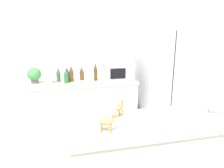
{
  "coord_description": "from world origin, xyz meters",
  "views": [
    {
      "loc": [
        -0.56,
        -0.95,
        1.69
      ],
      "look_at": [
        -0.02,
        1.39,
        1.08
      ],
      "focal_mm": 32.0,
      "sensor_mm": 36.0,
      "label": 1
    }
  ],
  "objects_px": {
    "refrigerator": "(163,78)",
    "back_bottle_6": "(58,75)",
    "paper_towel_roll": "(49,77)",
    "camel_figurine": "(107,121)",
    "back_bottle_3": "(66,76)",
    "back_bottle_5": "(93,75)",
    "microwave": "(118,71)",
    "camel_figurine_second": "(119,107)",
    "back_bottle_2": "(71,74)",
    "back_bottle_0": "(67,74)",
    "fruit_bowl": "(224,111)",
    "back_bottle_1": "(82,74)",
    "potted_plant": "(34,75)",
    "back_bottle_4": "(95,72)"
  },
  "relations": [
    {
      "from": "paper_towel_roll",
      "to": "camel_figurine",
      "type": "xyz_separation_m",
      "value": [
        0.54,
        -2.06,
        0.09
      ]
    },
    {
      "from": "back_bottle_6",
      "to": "camel_figurine_second",
      "type": "bearing_deg",
      "value": -74.3
    },
    {
      "from": "camel_figurine",
      "to": "back_bottle_4",
      "type": "bearing_deg",
      "value": 83.51
    },
    {
      "from": "back_bottle_5",
      "to": "potted_plant",
      "type": "bearing_deg",
      "value": 174.17
    },
    {
      "from": "paper_towel_roll",
      "to": "back_bottle_1",
      "type": "distance_m",
      "value": 0.56
    },
    {
      "from": "refrigerator",
      "to": "fruit_bowl",
      "type": "height_order",
      "value": "refrigerator"
    },
    {
      "from": "back_bottle_3",
      "to": "microwave",
      "type": "bearing_deg",
      "value": 5.43
    },
    {
      "from": "refrigerator",
      "to": "back_bottle_0",
      "type": "height_order",
      "value": "refrigerator"
    },
    {
      "from": "back_bottle_1",
      "to": "back_bottle_2",
      "type": "height_order",
      "value": "back_bottle_2"
    },
    {
      "from": "potted_plant",
      "to": "camel_figurine_second",
      "type": "relative_size",
      "value": 1.86
    },
    {
      "from": "back_bottle_3",
      "to": "camel_figurine",
      "type": "bearing_deg",
      "value": -82.86
    },
    {
      "from": "paper_towel_roll",
      "to": "back_bottle_0",
      "type": "relative_size",
      "value": 0.96
    },
    {
      "from": "back_bottle_6",
      "to": "camel_figurine_second",
      "type": "relative_size",
      "value": 1.76
    },
    {
      "from": "paper_towel_roll",
      "to": "camel_figurine",
      "type": "relative_size",
      "value": 1.59
    },
    {
      "from": "back_bottle_1",
      "to": "back_bottle_5",
      "type": "bearing_deg",
      "value": -43.07
    },
    {
      "from": "back_bottle_0",
      "to": "fruit_bowl",
      "type": "bearing_deg",
      "value": -58.85
    },
    {
      "from": "paper_towel_roll",
      "to": "back_bottle_3",
      "type": "bearing_deg",
      "value": -5.71
    },
    {
      "from": "back_bottle_4",
      "to": "camel_figurine",
      "type": "height_order",
      "value": "back_bottle_4"
    },
    {
      "from": "microwave",
      "to": "back_bottle_5",
      "type": "height_order",
      "value": "microwave"
    },
    {
      "from": "refrigerator",
      "to": "potted_plant",
      "type": "relative_size",
      "value": 6.67
    },
    {
      "from": "back_bottle_2",
      "to": "camel_figurine",
      "type": "height_order",
      "value": "back_bottle_2"
    },
    {
      "from": "microwave",
      "to": "camel_figurine_second",
      "type": "relative_size",
      "value": 3.36
    },
    {
      "from": "back_bottle_4",
      "to": "camel_figurine_second",
      "type": "bearing_deg",
      "value": -92.54
    },
    {
      "from": "camel_figurine_second",
      "to": "back_bottle_3",
      "type": "bearing_deg",
      "value": 102.95
    },
    {
      "from": "back_bottle_0",
      "to": "back_bottle_5",
      "type": "bearing_deg",
      "value": -18.59
    },
    {
      "from": "microwave",
      "to": "back_bottle_6",
      "type": "height_order",
      "value": "microwave"
    },
    {
      "from": "paper_towel_roll",
      "to": "fruit_bowl",
      "type": "height_order",
      "value": "paper_towel_roll"
    },
    {
      "from": "paper_towel_roll",
      "to": "back_bottle_1",
      "type": "bearing_deg",
      "value": 14.05
    },
    {
      "from": "camel_figurine_second",
      "to": "refrigerator",
      "type": "bearing_deg",
      "value": 53.57
    },
    {
      "from": "back_bottle_2",
      "to": "back_bottle_5",
      "type": "relative_size",
      "value": 1.19
    },
    {
      "from": "back_bottle_0",
      "to": "back_bottle_3",
      "type": "height_order",
      "value": "back_bottle_3"
    },
    {
      "from": "refrigerator",
      "to": "back_bottle_6",
      "type": "relative_size",
      "value": 7.05
    },
    {
      "from": "back_bottle_2",
      "to": "back_bottle_3",
      "type": "bearing_deg",
      "value": -133.88
    },
    {
      "from": "back_bottle_0",
      "to": "back_bottle_4",
      "type": "xyz_separation_m",
      "value": [
        0.48,
        -0.07,
        0.03
      ]
    },
    {
      "from": "microwave",
      "to": "back_bottle_5",
      "type": "relative_size",
      "value": 2.04
    },
    {
      "from": "fruit_bowl",
      "to": "camel_figurine",
      "type": "relative_size",
      "value": 1.62
    },
    {
      "from": "refrigerator",
      "to": "back_bottle_4",
      "type": "relative_size",
      "value": 5.61
    },
    {
      "from": "potted_plant",
      "to": "back_bottle_2",
      "type": "distance_m",
      "value": 0.59
    },
    {
      "from": "back_bottle_1",
      "to": "back_bottle_3",
      "type": "height_order",
      "value": "back_bottle_3"
    },
    {
      "from": "refrigerator",
      "to": "back_bottle_2",
      "type": "distance_m",
      "value": 1.66
    },
    {
      "from": "back_bottle_3",
      "to": "back_bottle_5",
      "type": "height_order",
      "value": "back_bottle_3"
    },
    {
      "from": "back_bottle_3",
      "to": "back_bottle_5",
      "type": "bearing_deg",
      "value": 1.03
    },
    {
      "from": "back_bottle_2",
      "to": "camel_figurine_second",
      "type": "relative_size",
      "value": 1.97
    },
    {
      "from": "fruit_bowl",
      "to": "refrigerator",
      "type": "bearing_deg",
      "value": 77.14
    },
    {
      "from": "potted_plant",
      "to": "back_bottle_1",
      "type": "bearing_deg",
      "value": 4.48
    },
    {
      "from": "refrigerator",
      "to": "back_bottle_2",
      "type": "height_order",
      "value": "refrigerator"
    },
    {
      "from": "paper_towel_roll",
      "to": "fruit_bowl",
      "type": "relative_size",
      "value": 0.98
    },
    {
      "from": "microwave",
      "to": "fruit_bowl",
      "type": "relative_size",
      "value": 1.99
    },
    {
      "from": "potted_plant",
      "to": "back_bottle_2",
      "type": "bearing_deg",
      "value": -1.49
    },
    {
      "from": "refrigerator",
      "to": "camel_figurine_second",
      "type": "xyz_separation_m",
      "value": [
        -1.32,
        -1.79,
        0.22
      ]
    }
  ]
}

